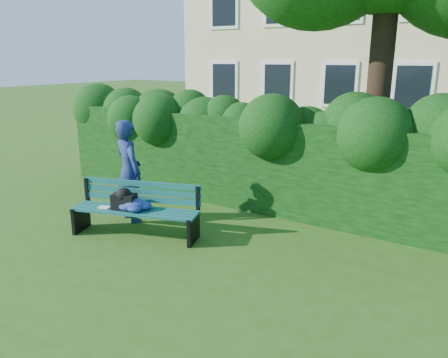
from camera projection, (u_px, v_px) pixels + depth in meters
The scene contains 4 objects.
ground at pixel (204, 244), 7.09m from camera, with size 80.00×80.00×0.00m, color #335213.
hedge at pixel (268, 163), 8.63m from camera, with size 10.00×1.00×1.80m.
park_bench at pixel (134, 207), 7.31m from camera, with size 2.22×1.20×0.89m.
man_reading at pixel (129, 171), 7.90m from camera, with size 0.68×0.45×1.87m, color navy.
Camera 1 is at (3.80, -5.34, 2.91)m, focal length 35.00 mm.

